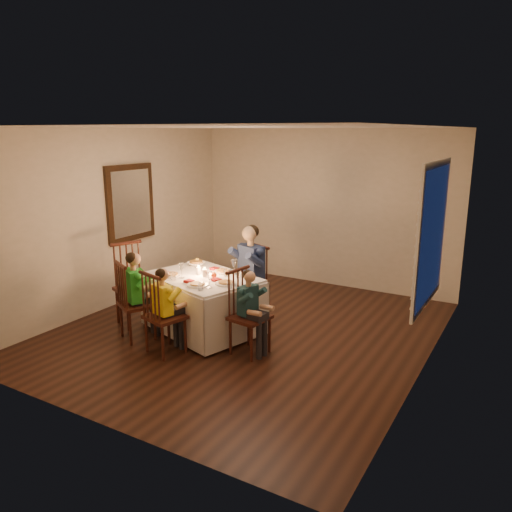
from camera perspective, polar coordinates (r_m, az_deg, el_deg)
The scene contains 26 objects.
ground at distance 6.64m, azimuth -1.13°, elevation -8.52°, with size 5.00×5.00×0.00m, color black.
wall_left at distance 7.65m, azimuth -15.78°, elevation 4.13°, with size 0.02×5.00×2.60m, color beige.
wall_right at distance 5.47m, azimuth 19.41°, elevation 0.02°, with size 0.02×5.00×2.60m, color beige.
wall_back at distance 8.46m, azimuth 7.67°, elevation 5.45°, with size 4.50×0.02×2.60m, color beige.
ceiling at distance 6.13m, azimuth -1.25°, elevation 14.52°, with size 5.00×5.00×0.00m, color white.
dining_table at distance 6.52m, azimuth -6.10°, elevation -4.09°, with size 1.67×1.41×0.71m.
chair_adult at distance 7.16m, azimuth -0.72°, elevation -6.81°, with size 0.42×0.40×1.01m, color black, non-canonical shape.
chair_near_left at distance 6.60m, azimuth -13.22°, elevation -9.08°, with size 0.42×0.40×1.01m, color black, non-canonical shape.
chair_near_right at distance 6.13m, azimuth -10.17°, elevation -10.76°, with size 0.42×0.40×1.01m, color black, non-canonical shape.
chair_end at distance 6.02m, azimuth -0.69°, elevation -11.01°, with size 0.42×0.40×1.01m, color black, non-canonical shape.
chair_extra at distance 7.07m, azimuth -13.48°, elevation -7.49°, with size 0.46×0.44×1.11m, color black, non-canonical shape.
adult at distance 7.16m, azimuth -0.72°, elevation -6.81°, with size 0.49×0.45×1.31m, color navy, non-canonical shape.
child_green at distance 6.60m, azimuth -13.22°, elevation -9.08°, with size 0.38×0.35×1.12m, color green, non-canonical shape.
child_yellow at distance 6.13m, azimuth -10.17°, elevation -10.76°, with size 0.34×0.31×1.04m, color yellow, non-canonical shape.
child_teal at distance 6.02m, azimuth -0.69°, elevation -11.01°, with size 0.32×0.30×1.01m, color #1A3B41, non-canonical shape.
setting_adult at distance 6.59m, azimuth -3.80°, elevation -1.79°, with size 0.26×0.26×0.02m, color silver.
setting_green at distance 6.51m, azimuth -9.68°, elevation -2.18°, with size 0.26×0.26×0.02m, color silver.
setting_yellow at distance 6.06m, azimuth -6.69°, elevation -3.29°, with size 0.26×0.26×0.02m, color silver.
setting_teal at distance 6.09m, azimuth -3.48°, elevation -3.13°, with size 0.26×0.26×0.02m, color silver.
candle_left at distance 6.50m, azimuth -6.59°, elevation -1.72°, with size 0.06×0.06×0.10m, color beige.
candle_right at distance 6.40m, azimuth -5.88°, elevation -1.96°, with size 0.06×0.06×0.10m, color beige.
squash at distance 7.02m, azimuth -6.74°, elevation -0.59°, with size 0.09×0.09×0.09m, color yellow.
orange_fruit at distance 6.34m, azimuth -4.86°, elevation -2.19°, with size 0.08×0.08×0.08m, color orange.
serving_bowl at distance 6.94m, azimuth -6.83°, elevation -0.88°, with size 0.23×0.23×0.06m, color silver.
wall_mirror at distance 7.81m, azimuth -14.14°, elevation 5.92°, with size 0.06×0.95×1.15m.
window_blinds at distance 5.53m, azimuth 19.34°, elevation 2.30°, with size 0.07×1.34×1.54m.
Camera 1 is at (3.19, -5.24, 2.55)m, focal length 35.00 mm.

